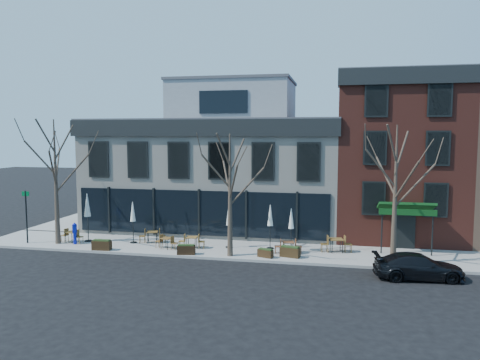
% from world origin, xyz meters
% --- Properties ---
extents(ground, '(120.00, 120.00, 0.00)m').
position_xyz_m(ground, '(0.00, 0.00, 0.00)').
color(ground, black).
rests_on(ground, ground).
extents(sidewalk_front, '(33.50, 4.70, 0.15)m').
position_xyz_m(sidewalk_front, '(3.25, -2.15, 0.07)').
color(sidewalk_front, gray).
rests_on(sidewalk_front, ground).
extents(sidewalk_side, '(4.50, 12.00, 0.15)m').
position_xyz_m(sidewalk_side, '(-11.25, 6.00, 0.07)').
color(sidewalk_side, gray).
rests_on(sidewalk_side, ground).
extents(corner_building, '(18.39, 10.39, 11.10)m').
position_xyz_m(corner_building, '(0.07, 5.07, 4.72)').
color(corner_building, beige).
rests_on(corner_building, ground).
extents(red_brick_building, '(8.20, 11.78, 11.18)m').
position_xyz_m(red_brick_building, '(13.00, 4.98, 5.64)').
color(red_brick_building, maroon).
rests_on(red_brick_building, ground).
extents(tree_corner, '(3.93, 3.98, 7.92)m').
position_xyz_m(tree_corner, '(-8.49, -3.20, 4.25)').
color(tree_corner, '#382B21').
rests_on(tree_corner, sidewalk_front).
extents(tree_mid, '(3.50, 3.55, 7.04)m').
position_xyz_m(tree_mid, '(3.01, -3.90, 3.79)').
color(tree_mid, '#382B21').
rests_on(tree_mid, sidewalk_front).
extents(tree_right, '(3.72, 3.77, 7.48)m').
position_xyz_m(tree_right, '(12.01, -3.90, 4.02)').
color(tree_right, '#382B21').
rests_on(tree_right, sidewalk_front).
extents(sign_pole, '(0.50, 0.10, 3.40)m').
position_xyz_m(sign_pole, '(-10.50, -3.50, 2.07)').
color(sign_pole, black).
rests_on(sign_pole, sidewalk_front).
extents(parked_sedan, '(4.49, 2.21, 1.26)m').
position_xyz_m(parked_sedan, '(12.99, -5.78, 0.63)').
color(parked_sedan, black).
rests_on(parked_sedan, ground).
extents(call_box, '(0.28, 0.28, 1.39)m').
position_xyz_m(call_box, '(-7.33, -3.16, 0.89)').
color(call_box, '#0B169A').
rests_on(call_box, sidewalk_front).
extents(cafe_set_0, '(1.71, 0.79, 0.88)m').
position_xyz_m(cafe_set_0, '(-7.75, -2.82, 0.60)').
color(cafe_set_0, brown).
rests_on(cafe_set_0, sidewalk_front).
extents(cafe_set_1, '(1.76, 0.92, 0.91)m').
position_xyz_m(cafe_set_1, '(-2.64, -1.79, 0.62)').
color(cafe_set_1, brown).
rests_on(cafe_set_1, sidewalk_front).
extents(cafe_set_2, '(1.60, 0.81, 0.82)m').
position_xyz_m(cafe_set_2, '(-1.17, -3.09, 0.57)').
color(cafe_set_2, brown).
rests_on(cafe_set_2, sidewalk_front).
extents(cafe_set_3, '(1.67, 0.73, 0.86)m').
position_xyz_m(cafe_set_3, '(0.29, -2.66, 0.59)').
color(cafe_set_3, brown).
rests_on(cafe_set_3, sidewalk_front).
extents(cafe_set_4, '(1.67, 0.77, 0.86)m').
position_xyz_m(cafe_set_4, '(6.23, -2.72, 0.59)').
color(cafe_set_4, brown).
rests_on(cafe_set_4, sidewalk_front).
extents(cafe_set_5, '(1.93, 0.89, 0.99)m').
position_xyz_m(cafe_set_5, '(9.00, -1.85, 0.66)').
color(cafe_set_5, brown).
rests_on(cafe_set_5, sidewalk_front).
extents(umbrella_0, '(0.50, 0.50, 3.14)m').
position_xyz_m(umbrella_0, '(-6.89, -2.29, 2.37)').
color(umbrella_0, black).
rests_on(umbrella_0, sidewalk_front).
extents(umbrella_1, '(0.43, 0.43, 2.68)m').
position_xyz_m(umbrella_1, '(-3.82, -2.09, 2.04)').
color(umbrella_1, black).
rests_on(umbrella_1, sidewalk_front).
extents(umbrella_2, '(0.43, 0.43, 2.68)m').
position_xyz_m(umbrella_2, '(2.50, -2.06, 2.04)').
color(umbrella_2, black).
rests_on(umbrella_2, sidewalk_front).
extents(umbrella_3, '(0.43, 0.43, 2.72)m').
position_xyz_m(umbrella_3, '(5.03, -1.81, 2.07)').
color(umbrella_3, black).
rests_on(umbrella_3, sidewalk_front).
extents(umbrella_4, '(0.41, 0.41, 2.57)m').
position_xyz_m(umbrella_4, '(6.33, -2.05, 1.96)').
color(umbrella_4, black).
rests_on(umbrella_4, sidewalk_front).
extents(planter_0, '(1.16, 0.52, 0.63)m').
position_xyz_m(planter_0, '(-4.91, -4.20, 0.46)').
color(planter_0, '#322110').
rests_on(planter_0, sidewalk_front).
extents(planter_1, '(1.10, 0.60, 0.58)m').
position_xyz_m(planter_1, '(0.43, -4.14, 0.44)').
color(planter_1, black).
rests_on(planter_1, sidewalk_front).
extents(planter_2, '(0.95, 0.65, 0.49)m').
position_xyz_m(planter_2, '(5.05, -3.85, 0.40)').
color(planter_2, '#322110').
rests_on(planter_2, sidewalk_front).
extents(planter_3, '(1.20, 0.73, 0.63)m').
position_xyz_m(planter_3, '(6.42, -3.50, 0.46)').
color(planter_3, '#312110').
rests_on(planter_3, sidewalk_front).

